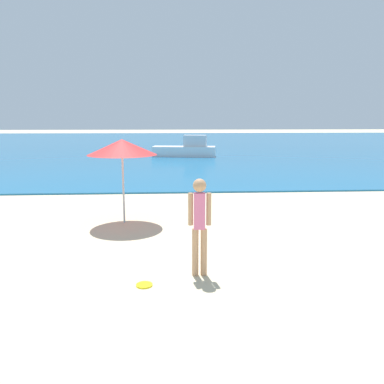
{
  "coord_description": "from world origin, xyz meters",
  "views": [
    {
      "loc": [
        -0.5,
        1.33,
        2.59
      ],
      "look_at": [
        0.0,
        9.53,
        1.05
      ],
      "focal_mm": 36.4,
      "sensor_mm": 36.0,
      "label": 1
    }
  ],
  "objects_px": {
    "boat_near": "(186,149)",
    "beach_umbrella": "(122,147)",
    "person_standing": "(200,221)",
    "frisbee": "(144,285)"
  },
  "relations": [
    {
      "from": "beach_umbrella",
      "to": "frisbee",
      "type": "bearing_deg",
      "value": -79.29
    },
    {
      "from": "frisbee",
      "to": "boat_near",
      "type": "xyz_separation_m",
      "value": [
        1.67,
        21.09,
        0.55
      ]
    },
    {
      "from": "person_standing",
      "to": "boat_near",
      "type": "relative_size",
      "value": 0.37
    },
    {
      "from": "boat_near",
      "to": "beach_umbrella",
      "type": "relative_size",
      "value": 2.11
    },
    {
      "from": "boat_near",
      "to": "person_standing",
      "type": "bearing_deg",
      "value": 96.63
    },
    {
      "from": "person_standing",
      "to": "frisbee",
      "type": "xyz_separation_m",
      "value": [
        -0.91,
        -0.38,
        -0.92
      ]
    },
    {
      "from": "frisbee",
      "to": "person_standing",
      "type": "bearing_deg",
      "value": 22.63
    },
    {
      "from": "frisbee",
      "to": "beach_umbrella",
      "type": "distance_m",
      "value": 4.35
    },
    {
      "from": "frisbee",
      "to": "beach_umbrella",
      "type": "relative_size",
      "value": 0.12
    },
    {
      "from": "person_standing",
      "to": "beach_umbrella",
      "type": "relative_size",
      "value": 0.78
    }
  ]
}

